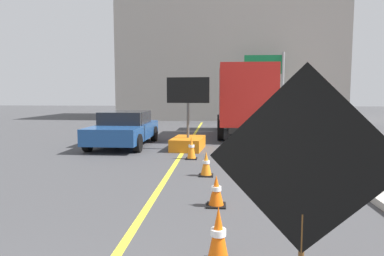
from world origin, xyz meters
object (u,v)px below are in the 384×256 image
(traffic_cone_curbside, at_px, (191,148))
(traffic_cone_near_sign, at_px, (218,237))
(arrow_board_trailer, at_px, (188,137))
(box_truck, at_px, (243,99))
(traffic_cone_mid_lane, at_px, (216,191))
(roadwork_sign, at_px, (304,165))
(pickup_car, at_px, (124,129))
(traffic_cone_far_lane, at_px, (206,164))
(highway_guide_sign, at_px, (272,75))

(traffic_cone_curbside, bearing_deg, traffic_cone_near_sign, -82.52)
(arrow_board_trailer, bearing_deg, traffic_cone_near_sign, -82.28)
(box_truck, relative_size, traffic_cone_mid_lane, 12.14)
(roadwork_sign, height_order, traffic_cone_curbside, roadwork_sign)
(pickup_car, distance_m, traffic_cone_mid_lane, 8.18)
(box_truck, height_order, traffic_cone_far_lane, box_truck)
(box_truck, bearing_deg, arrow_board_trailer, -117.46)
(box_truck, xyz_separation_m, traffic_cone_near_sign, (-1.18, -13.26, -1.46))
(traffic_cone_near_sign, bearing_deg, traffic_cone_far_lane, 94.15)
(roadwork_sign, bearing_deg, pickup_car, 113.42)
(roadwork_sign, distance_m, traffic_cone_near_sign, 1.70)
(highway_guide_sign, height_order, traffic_cone_near_sign, highway_guide_sign)
(highway_guide_sign, bearing_deg, traffic_cone_far_lane, -103.84)
(traffic_cone_near_sign, relative_size, traffic_cone_mid_lane, 1.27)
(traffic_cone_mid_lane, bearing_deg, traffic_cone_curbside, 100.44)
(arrow_board_trailer, relative_size, traffic_cone_far_lane, 4.30)
(pickup_car, relative_size, traffic_cone_near_sign, 6.09)
(highway_guide_sign, xyz_separation_m, traffic_cone_mid_lane, (-3.65, -18.28, -3.14))
(roadwork_sign, bearing_deg, box_truck, 88.18)
(traffic_cone_near_sign, xyz_separation_m, traffic_cone_curbside, (-0.89, 6.80, 0.00))
(highway_guide_sign, xyz_separation_m, traffic_cone_curbside, (-4.49, -13.71, -3.06))
(arrow_board_trailer, relative_size, traffic_cone_curbside, 3.64)
(box_truck, bearing_deg, highway_guide_sign, 71.53)
(traffic_cone_curbside, bearing_deg, box_truck, 72.25)
(pickup_car, relative_size, traffic_cone_mid_lane, 7.70)
(highway_guide_sign, xyz_separation_m, traffic_cone_far_lane, (-3.93, -15.94, -3.11))
(pickup_car, distance_m, traffic_cone_near_sign, 10.21)
(highway_guide_sign, relative_size, traffic_cone_far_lane, 7.97)
(roadwork_sign, bearing_deg, traffic_cone_curbside, 101.60)
(traffic_cone_near_sign, bearing_deg, pickup_car, 112.08)
(box_truck, height_order, pickup_car, box_truck)
(pickup_car, xyz_separation_m, traffic_cone_far_lane, (3.50, -4.89, -0.39))
(box_truck, distance_m, traffic_cone_curbside, 6.94)
(arrow_board_trailer, xyz_separation_m, pickup_car, (-2.65, 0.74, 0.22))
(pickup_car, bearing_deg, traffic_cone_far_lane, -54.38)
(roadwork_sign, bearing_deg, arrow_board_trailer, 101.01)
(arrow_board_trailer, relative_size, traffic_cone_mid_lane, 4.63)
(roadwork_sign, distance_m, traffic_cone_curbside, 8.10)
(pickup_car, xyz_separation_m, traffic_cone_mid_lane, (3.79, -7.24, -0.41))
(traffic_cone_near_sign, bearing_deg, highway_guide_sign, 80.05)
(traffic_cone_mid_lane, xyz_separation_m, traffic_cone_curbside, (-0.84, 4.58, 0.08))
(highway_guide_sign, bearing_deg, roadwork_sign, -97.60)
(box_truck, height_order, traffic_cone_curbside, box_truck)
(traffic_cone_near_sign, bearing_deg, box_truck, 84.93)
(traffic_cone_far_lane, bearing_deg, traffic_cone_mid_lane, -83.13)
(roadwork_sign, height_order, traffic_cone_far_lane, roadwork_sign)
(roadwork_sign, relative_size, arrow_board_trailer, 0.86)
(roadwork_sign, distance_m, arrow_board_trailer, 10.01)
(highway_guide_sign, bearing_deg, box_truck, -108.47)
(box_truck, relative_size, traffic_cone_curbside, 9.54)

